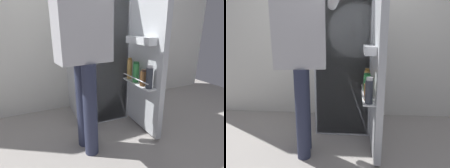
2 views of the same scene
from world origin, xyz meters
The scene contains 4 objects.
ground_plane centered at (0.00, 0.00, 0.00)m, with size 5.07×5.07×0.00m, color gray.
kitchen_wall centered at (0.00, 0.94, 1.26)m, with size 4.40×0.10×2.52m, color silver.
refrigerator centered at (0.03, 0.51, 0.83)m, with size 0.66×1.21×1.67m.
person centered at (-0.32, -0.12, 0.99)m, with size 0.61×0.70×1.65m.
Camera 2 is at (0.12, -1.84, 1.10)m, focal length 32.68 mm.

